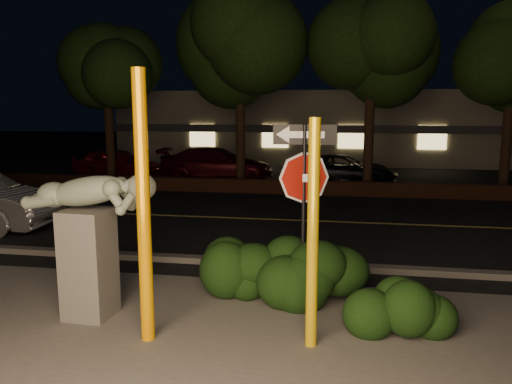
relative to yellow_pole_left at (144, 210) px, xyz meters
The scene contains 21 objects.
ground 10.69m from the yellow_pole_left, 84.70° to the left, with size 90.00×90.00×0.00m, color black.
patio 2.08m from the yellow_pole_left, 27.24° to the right, with size 14.00×6.00×0.02m, color #4C4944.
road 7.77m from the yellow_pole_left, 82.59° to the left, with size 80.00×8.00×0.01m, color black.
lane_marking 7.76m from the yellow_pole_left, 82.59° to the left, with size 80.00×0.12×0.01m, color #B1A246.
curb 3.93m from the yellow_pole_left, 74.00° to the left, with size 80.00×0.25×0.12m, color #4C4944.
brick_wall 11.94m from the yellow_pole_left, 85.28° to the left, with size 40.00×0.35×0.50m, color #482517.
parking_lot 17.62m from the yellow_pole_left, 86.81° to the left, with size 40.00×12.00×0.01m, color black.
building 25.50m from the yellow_pole_left, 87.81° to the left, with size 22.00×10.20×4.00m.
tree_far_a 15.63m from the yellow_pole_left, 117.50° to the left, with size 4.60×4.60×7.43m.
tree_far_b 14.43m from the yellow_pole_left, 96.35° to the left, with size 5.20×5.20×8.41m.
tree_far_c 14.28m from the yellow_pole_left, 75.36° to the left, with size 4.80×4.80×7.84m.
yellow_pole_left is the anchor object (origin of this frame).
yellow_pole_right 2.19m from the yellow_pole_left, ahead, with size 0.15×0.15×2.96m, color yellow.
signpost 2.54m from the yellow_pole_left, 40.27° to the left, with size 0.96×0.09×2.83m.
sculpture 1.30m from the yellow_pole_left, 152.14° to the left, with size 2.04×0.66×2.18m.
hedge_center 2.57m from the yellow_pole_left, 58.39° to the left, with size 2.04×0.96×1.06m, color black.
hedge_right 3.00m from the yellow_pole_left, 39.14° to the left, with size 1.89×1.02×1.24m, color black.
hedge_far_right 3.70m from the yellow_pole_left, 12.27° to the left, with size 1.46×0.91×1.01m, color black.
parked_car_red 16.46m from the yellow_pole_left, 116.61° to the left, with size 1.58×3.92×1.34m, color maroon.
parked_car_darkred 15.05m from the yellow_pole_left, 100.72° to the left, with size 1.97×4.85×1.41m, color #38060D.
parked_car_dark 14.67m from the yellow_pole_left, 79.95° to the left, with size 2.00×4.34×1.21m, color black.
Camera 1 is at (1.51, -6.43, 3.07)m, focal length 35.00 mm.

